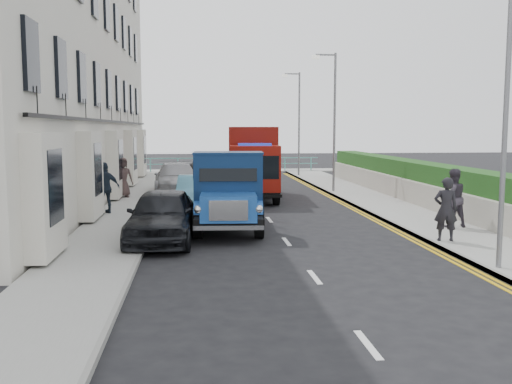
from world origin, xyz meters
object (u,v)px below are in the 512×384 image
at_px(lamp_mid, 332,114).
at_px(red_lorry, 252,160).
at_px(lamp_far, 297,118).
at_px(lamp_near, 501,97).
at_px(bedford_lorry, 228,197).
at_px(pedestrian_east_near, 446,209).
at_px(parked_car_front, 162,215).

bearing_deg(lamp_mid, red_lorry, -161.44).
bearing_deg(lamp_far, lamp_mid, -90.00).
height_order(lamp_near, lamp_far, same).
xyz_separation_m(lamp_near, lamp_far, (0.00, 26.00, 0.00)).
height_order(bedford_lorry, red_lorry, red_lorry).
relative_size(lamp_far, bedford_lorry, 1.28).
distance_m(lamp_near, pedestrian_east_near, 4.30).
distance_m(red_lorry, pedestrian_east_near, 12.33).
bearing_deg(pedestrian_east_near, lamp_near, 97.80).
distance_m(bedford_lorry, parked_car_front, 2.36).
bearing_deg(bedford_lorry, lamp_near, -40.96).
bearing_deg(red_lorry, lamp_far, 73.22).
xyz_separation_m(lamp_near, pedestrian_east_near, (0.22, 3.10, -2.97)).
relative_size(bedford_lorry, red_lorry, 0.84).
height_order(lamp_mid, parked_car_front, lamp_mid).
distance_m(lamp_mid, lamp_far, 10.00).
distance_m(lamp_mid, parked_car_front, 14.36).
relative_size(bedford_lorry, pedestrian_east_near, 3.01).
bearing_deg(red_lorry, lamp_near, -70.87).
xyz_separation_m(lamp_far, bedford_lorry, (-5.79, -20.42, -2.83)).
relative_size(lamp_near, lamp_far, 1.00).
bearing_deg(lamp_far, bedford_lorry, -105.83).
height_order(lamp_near, pedestrian_east_near, lamp_near).
distance_m(lamp_mid, red_lorry, 4.91).
height_order(lamp_far, bedford_lorry, lamp_far).
bearing_deg(parked_car_front, lamp_mid, 59.57).
distance_m(bedford_lorry, red_lorry, 9.19).
relative_size(bedford_lorry, parked_car_front, 1.19).
height_order(lamp_near, parked_car_front, lamp_near).
xyz_separation_m(lamp_near, lamp_mid, (0.00, 16.00, 0.00)).
relative_size(red_lorry, parked_car_front, 1.42).
bearing_deg(lamp_near, pedestrian_east_near, 85.90).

